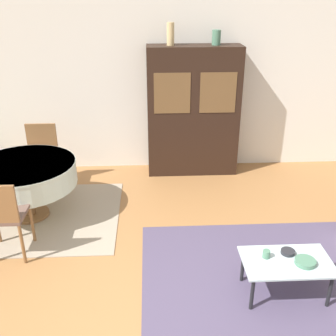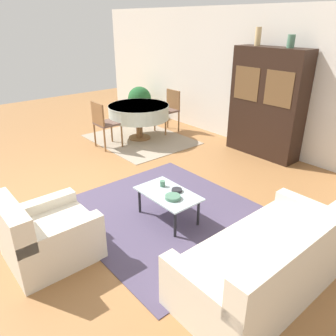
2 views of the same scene
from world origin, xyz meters
name	(u,v)px [view 1 (image 1 of 2)]	position (x,y,z in m)	size (l,w,h in m)	color
ground_plane	(153,333)	(0.00, 0.00, 0.00)	(14.00, 14.00, 0.00)	#9E6B3D
wall_back	(148,86)	(0.00, 3.63, 1.35)	(10.00, 0.06, 2.70)	silver
area_rug	(270,289)	(1.19, 0.49, 0.01)	(2.59, 2.36, 0.01)	#4C425B
dining_rug	(36,216)	(-1.53, 2.01, 0.01)	(2.20, 1.79, 0.01)	gray
coffee_table	(286,265)	(1.29, 0.43, 0.35)	(0.85, 0.52, 0.39)	black
display_cabinet	(193,112)	(0.69, 3.36, 1.00)	(1.41, 0.45, 2.00)	black
dining_table	(24,174)	(-1.60, 2.03, 0.61)	(1.31, 1.31, 0.75)	brown
dining_chair_near	(2,213)	(-1.60, 1.16, 0.56)	(0.44, 0.44, 0.95)	brown
dining_chair_far	(41,152)	(-1.60, 2.90, 0.56)	(0.44, 0.44, 0.95)	brown
cup	(266,254)	(1.10, 0.49, 0.44)	(0.07, 0.07, 0.08)	#4C7A60
bowl	(305,262)	(1.44, 0.38, 0.42)	(0.20, 0.20, 0.04)	#4C7A60
bowl_small	(288,252)	(1.33, 0.54, 0.41)	(0.14, 0.14, 0.04)	#232328
vase_tall	(170,34)	(0.33, 3.36, 2.16)	(0.11, 0.11, 0.32)	tan
vase_short	(216,37)	(1.00, 3.36, 2.11)	(0.13, 0.13, 0.21)	#4C7A60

